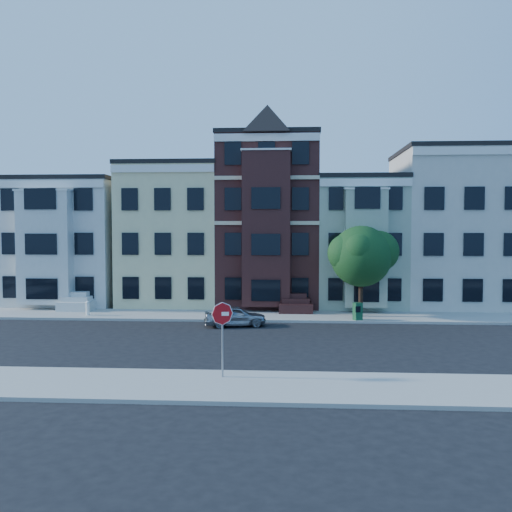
# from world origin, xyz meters

# --- Properties ---
(ground) EXTENTS (120.00, 120.00, 0.00)m
(ground) POSITION_xyz_m (0.00, 0.00, 0.00)
(ground) COLOR black
(far_sidewalk) EXTENTS (60.00, 4.00, 0.15)m
(far_sidewalk) POSITION_xyz_m (0.00, 8.00, 0.07)
(far_sidewalk) COLOR #9E9B93
(far_sidewalk) RESTS_ON ground
(near_sidewalk) EXTENTS (60.00, 4.00, 0.15)m
(near_sidewalk) POSITION_xyz_m (0.00, -8.00, 0.07)
(near_sidewalk) COLOR #9E9B93
(near_sidewalk) RESTS_ON ground
(house_white) EXTENTS (8.00, 9.00, 9.00)m
(house_white) POSITION_xyz_m (-15.00, 14.50, 4.50)
(house_white) COLOR silver
(house_white) RESTS_ON ground
(house_yellow) EXTENTS (7.00, 9.00, 10.00)m
(house_yellow) POSITION_xyz_m (-7.00, 14.50, 5.00)
(house_yellow) COLOR beige
(house_yellow) RESTS_ON ground
(house_brown) EXTENTS (7.00, 9.00, 12.00)m
(house_brown) POSITION_xyz_m (0.00, 14.50, 6.00)
(house_brown) COLOR #381715
(house_brown) RESTS_ON ground
(house_green) EXTENTS (6.00, 9.00, 9.00)m
(house_green) POSITION_xyz_m (6.50, 14.50, 4.50)
(house_green) COLOR #99A78F
(house_green) RESTS_ON ground
(house_cream) EXTENTS (8.00, 9.00, 11.00)m
(house_cream) POSITION_xyz_m (13.50, 14.50, 5.50)
(house_cream) COLOR beige
(house_cream) RESTS_ON ground
(street_tree) EXTENTS (7.66, 7.66, 7.01)m
(street_tree) POSITION_xyz_m (6.01, 7.89, 3.65)
(street_tree) COLOR #1C4F1D
(street_tree) RESTS_ON far_sidewalk
(parked_car) EXTENTS (3.78, 2.18, 1.21)m
(parked_car) POSITION_xyz_m (-1.57, 4.57, 0.61)
(parked_car) COLOR #9799A0
(parked_car) RESTS_ON ground
(newspaper_box) EXTENTS (0.60, 0.57, 1.04)m
(newspaper_box) POSITION_xyz_m (5.65, 6.41, 0.67)
(newspaper_box) COLOR #19502E
(newspaper_box) RESTS_ON far_sidewalk
(fire_hydrant) EXTENTS (0.30, 0.30, 0.72)m
(fire_hydrant) POSITION_xyz_m (-11.22, 7.16, 0.51)
(fire_hydrant) COLOR white
(fire_hydrant) RESTS_ON far_sidewalk
(stop_sign) EXTENTS (0.88, 0.26, 3.17)m
(stop_sign) POSITION_xyz_m (-0.87, -7.00, 1.74)
(stop_sign) COLOR #B10C10
(stop_sign) RESTS_ON near_sidewalk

